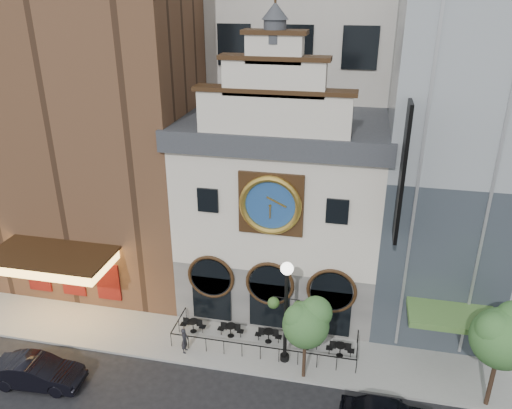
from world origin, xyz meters
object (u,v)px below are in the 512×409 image
at_px(bistro_1, 231,330).
at_px(car_left, 37,372).
at_px(lamppost, 286,302).
at_px(bistro_0, 193,325).
at_px(tree_left, 307,321).
at_px(bistro_2, 268,335).
at_px(bistro_4, 340,349).
at_px(tree_right, 504,334).
at_px(bistro_3, 306,342).
at_px(pedestrian, 185,340).

relative_size(bistro_1, car_left, 0.33).
bearing_deg(lamppost, bistro_0, 170.07).
relative_size(car_left, tree_left, 1.00).
xyz_separation_m(bistro_1, bistro_2, (2.31, -0.04, 0.00)).
relative_size(bistro_1, bistro_4, 1.00).
height_order(lamppost, tree_left, lamppost).
bearing_deg(tree_right, bistro_2, 168.68).
bearing_deg(bistro_2, bistro_0, -179.76).
height_order(bistro_1, car_left, car_left).
distance_m(bistro_3, lamppost, 3.80).
bearing_deg(lamppost, bistro_2, 134.28).
relative_size(bistro_3, pedestrian, 1.01).
relative_size(bistro_2, pedestrian, 1.01).
distance_m(bistro_1, bistro_2, 2.31).
xyz_separation_m(bistro_3, tree_right, (9.43, -2.24, 3.83)).
bearing_deg(bistro_4, tree_left, -131.59).
xyz_separation_m(bistro_4, lamppost, (-3.02, -0.99, 3.42)).
bearing_deg(bistro_2, pedestrian, -157.74).
xyz_separation_m(bistro_0, bistro_1, (2.35, 0.06, 0.00)).
distance_m(bistro_2, bistro_4, 4.22).
distance_m(bistro_3, pedestrian, 7.01).
height_order(bistro_0, bistro_4, same).
xyz_separation_m(bistro_2, pedestrian, (-4.52, -1.85, 0.32)).
bearing_deg(bistro_0, bistro_1, 1.44).
bearing_deg(tree_right, bistro_0, 171.92).
xyz_separation_m(car_left, tree_right, (23.00, 3.44, 3.65)).
height_order(bistro_0, bistro_3, same).
distance_m(pedestrian, tree_left, 7.49).
height_order(bistro_3, lamppost, lamppost).
relative_size(bistro_0, bistro_4, 1.00).
height_order(bistro_0, lamppost, lamppost).
relative_size(bistro_0, tree_right, 0.27).
bearing_deg(bistro_4, pedestrian, -170.21).
distance_m(bistro_2, bistro_3, 2.26).
bearing_deg(bistro_1, car_left, -147.10).
height_order(bistro_1, bistro_2, same).
bearing_deg(tree_right, car_left, -171.49).
distance_m(bistro_1, tree_left, 6.14).
height_order(car_left, pedestrian, pedestrian).
distance_m(bistro_1, car_left, 10.72).
height_order(bistro_4, lamppost, lamppost).
bearing_deg(pedestrian, lamppost, -85.12).
bearing_deg(bistro_3, bistro_0, 179.32).
bearing_deg(bistro_3, bistro_1, 178.23).
bearing_deg(bistro_3, bistro_4, -7.16).
xyz_separation_m(bistro_1, tree_left, (4.73, -2.39, 3.09)).
relative_size(bistro_3, tree_left, 0.33).
height_order(bistro_3, car_left, car_left).
distance_m(bistro_2, lamppost, 3.86).
relative_size(bistro_3, bistro_4, 1.00).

